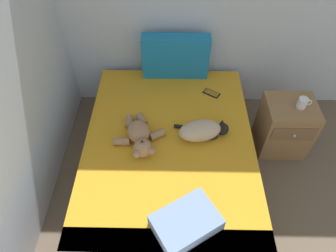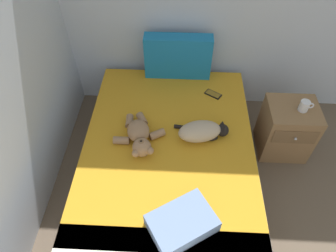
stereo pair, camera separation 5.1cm
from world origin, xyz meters
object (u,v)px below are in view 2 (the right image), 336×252
(nightstand, at_px, (286,129))
(mug, at_px, (305,106))
(patterned_cushion, at_px, (178,57))
(cat, at_px, (202,131))
(cell_phone, at_px, (213,94))
(throw_pillow, at_px, (182,223))
(bed, at_px, (168,163))
(teddy_bear, at_px, (139,136))

(nightstand, height_order, mug, mug)
(patterned_cushion, height_order, mug, patterned_cushion)
(cat, distance_m, nightstand, 0.89)
(cat, height_order, nightstand, cat)
(cell_phone, distance_m, throw_pillow, 1.29)
(cell_phone, distance_m, mug, 0.77)
(nightstand, bearing_deg, bed, -159.22)
(bed, bearing_deg, nightstand, 20.78)
(cell_phone, bearing_deg, teddy_bear, -136.54)
(patterned_cushion, relative_size, cat, 1.40)
(throw_pillow, bearing_deg, bed, 100.19)
(cat, relative_size, cell_phone, 2.70)
(teddy_bear, xyz_separation_m, throw_pillow, (0.34, -0.68, -0.01))
(patterned_cushion, bearing_deg, nightstand, -25.72)
(bed, xyz_separation_m, throw_pillow, (0.12, -0.65, 0.29))
(throw_pillow, xyz_separation_m, nightstand, (0.94, 1.05, -0.25))
(bed, distance_m, teddy_bear, 0.38)
(teddy_bear, bearing_deg, cat, 7.89)
(bed, xyz_separation_m, cat, (0.26, 0.11, 0.31))
(bed, relative_size, teddy_bear, 4.05)
(cat, height_order, cell_phone, cat)
(cell_phone, bearing_deg, cat, -103.30)
(mug, bearing_deg, teddy_bear, -165.44)
(bed, bearing_deg, cat, 22.22)
(patterned_cushion, xyz_separation_m, mug, (1.07, -0.50, -0.09))
(cell_phone, bearing_deg, mug, -17.37)
(teddy_bear, height_order, throw_pillow, teddy_bear)
(cat, xyz_separation_m, cell_phone, (0.12, 0.51, -0.07))
(bed, bearing_deg, throw_pillow, -79.81)
(teddy_bear, xyz_separation_m, mug, (1.34, 0.35, 0.05))
(cat, distance_m, cell_phone, 0.53)
(patterned_cushion, height_order, cell_phone, patterned_cushion)
(throw_pillow, height_order, nightstand, throw_pillow)
(teddy_bear, distance_m, cell_phone, 0.84)
(nightstand, bearing_deg, cell_phone, 162.34)
(bed, bearing_deg, mug, 19.17)
(throw_pillow, bearing_deg, patterned_cushion, 92.61)
(nightstand, relative_size, mug, 4.46)
(mug, bearing_deg, cat, -161.78)
(patterned_cushion, height_order, throw_pillow, patterned_cushion)
(nightstand, bearing_deg, cat, -159.69)
(cell_phone, relative_size, nightstand, 0.31)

